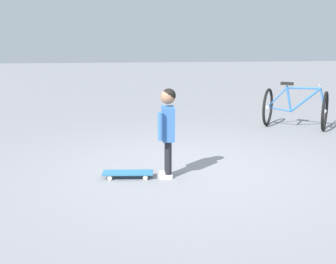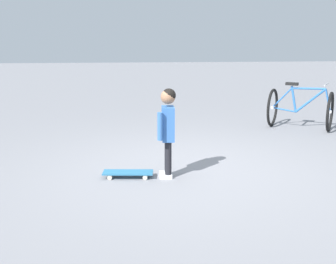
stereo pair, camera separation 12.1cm
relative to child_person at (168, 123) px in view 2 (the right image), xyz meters
name	(u,v)px [view 2 (the right image)]	position (x,y,z in m)	size (l,w,h in m)	color
ground_plane	(195,170)	(-0.36, -0.23, -0.66)	(50.00, 50.00, 0.00)	gray
child_person	(168,123)	(0.00, 0.00, 0.00)	(0.23, 0.36, 1.06)	black
skateboard	(128,173)	(0.48, -0.02, -0.60)	(0.61, 0.26, 0.07)	teal
bicycle_mid	(300,108)	(-2.71, -2.47, -0.28)	(1.28, 1.19, 0.85)	black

